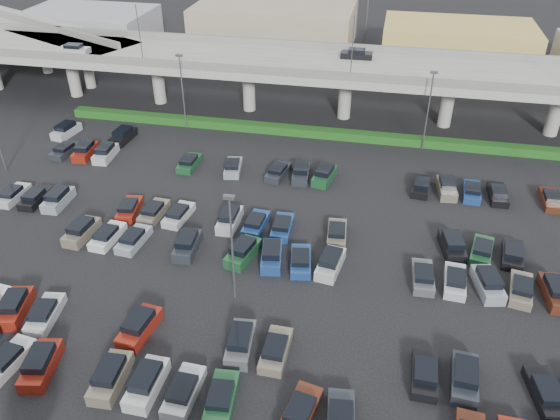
# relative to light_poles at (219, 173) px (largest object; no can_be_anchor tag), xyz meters

# --- Properties ---
(ground) EXTENTS (280.00, 280.00, 0.00)m
(ground) POSITION_rel_light_poles_xyz_m (4.13, -2.00, -6.24)
(ground) COLOR black
(overpass) EXTENTS (150.00, 13.00, 15.80)m
(overpass) POSITION_rel_light_poles_xyz_m (3.91, 30.01, 0.73)
(overpass) COLOR gray
(overpass) RESTS_ON ground
(on_ramp) EXTENTS (50.93, 30.13, 8.80)m
(on_ramp) POSITION_rel_light_poles_xyz_m (-47.98, 41.05, 0.62)
(on_ramp) COLOR gray
(on_ramp) RESTS_ON ground
(hedge) EXTENTS (66.00, 1.60, 1.10)m
(hedge) POSITION_rel_light_poles_xyz_m (4.13, 23.00, -5.69)
(hedge) COLOR #1B4313
(hedge) RESTS_ON ground
(parked_cars) EXTENTS (63.06, 41.64, 1.67)m
(parked_cars) POSITION_rel_light_poles_xyz_m (3.12, -6.21, -5.60)
(parked_cars) COLOR #4F2315
(parked_cars) RESTS_ON ground
(light_poles) EXTENTS (66.90, 48.38, 10.30)m
(light_poles) POSITION_rel_light_poles_xyz_m (0.00, 0.00, 0.00)
(light_poles) COLOR #54545A
(light_poles) RESTS_ON ground
(distant_buildings) EXTENTS (138.00, 24.00, 9.00)m
(distant_buildings) POSITION_rel_light_poles_xyz_m (16.50, 59.81, -2.49)
(distant_buildings) COLOR gray
(distant_buildings) RESTS_ON ground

